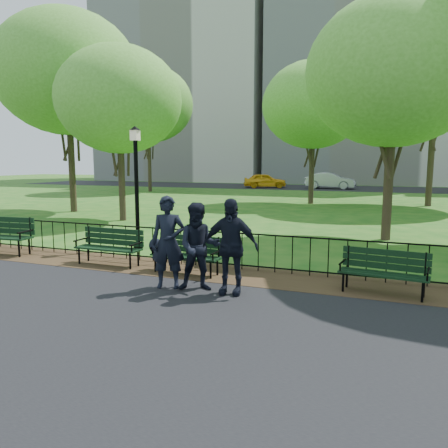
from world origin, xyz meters
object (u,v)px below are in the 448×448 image
at_px(tree_near_w, 119,100).
at_px(taxi, 265,181).
at_px(park_bench_left_a, 110,243).
at_px(tree_near_e, 394,72).
at_px(tree_far_w, 148,104).
at_px(sedan_silver, 330,181).
at_px(tree_mid_w, 67,73).
at_px(person_right, 230,246).
at_px(park_bench_left_b, 1,231).
at_px(tree_far_e, 438,56).
at_px(park_bench_main, 177,249).
at_px(park_bench_right_a, 384,267).
at_px(tree_far_c, 313,105).
at_px(person_mid, 199,247).
at_px(person_left, 168,242).
at_px(lamppost, 136,183).

height_order(tree_near_w, taxi, tree_near_w).
height_order(park_bench_left_a, tree_near_e, tree_near_e).
distance_m(tree_far_w, sedan_silver, 17.62).
distance_m(tree_mid_w, sedan_silver, 25.88).
bearing_deg(person_right, park_bench_left_b, 163.84).
bearing_deg(tree_far_e, taxi, 135.65).
xyz_separation_m(tree_mid_w, tree_far_e, (17.10, 9.50, 1.43)).
relative_size(park_bench_main, park_bench_right_a, 1.05).
distance_m(tree_far_c, tree_far_w, 15.76).
relative_size(person_mid, sedan_silver, 0.39).
bearing_deg(park_bench_main, tree_near_w, 135.63).
bearing_deg(person_right, park_bench_left_a, 155.06).
height_order(person_left, taxi, person_left).
distance_m(park_bench_main, person_right, 2.06).
distance_m(tree_near_w, tree_far_e, 17.50).
distance_m(tree_near_e, person_mid, 9.24).
bearing_deg(tree_far_e, park_bench_main, -109.42).
xyz_separation_m(park_bench_left_a, person_mid, (2.95, -1.21, 0.33)).
distance_m(tree_near_e, tree_mid_w, 15.33).
height_order(tree_far_c, tree_far_e, tree_far_e).
relative_size(taxi, sedan_silver, 0.89).
relative_size(tree_near_e, sedan_silver, 1.68).
xyz_separation_m(park_bench_main, park_bench_left_b, (-5.52, 0.13, 0.07)).
relative_size(park_bench_left_a, tree_near_e, 0.23).
bearing_deg(tree_far_c, sedan_silver, 92.84).
bearing_deg(tree_mid_w, person_mid, -41.46).
bearing_deg(sedan_silver, tree_far_e, -149.54).
bearing_deg(park_bench_main, taxi, 106.47).
bearing_deg(park_bench_right_a, person_mid, -155.50).
distance_m(tree_near_e, tree_far_e, 12.89).
distance_m(park_bench_left_b, sedan_silver, 32.52).
relative_size(park_bench_main, person_right, 0.96).
bearing_deg(person_left, park_bench_main, 91.30).
bearing_deg(tree_far_w, tree_mid_w, -74.51).
bearing_deg(person_mid, park_bench_left_a, 134.63).
height_order(tree_mid_w, tree_far_c, tree_mid_w).
bearing_deg(park_bench_right_a, taxi, 116.78).
bearing_deg(taxi, tree_near_w, 159.76).
bearing_deg(person_left, tree_far_e, 54.99).
bearing_deg(tree_near_e, lamppost, -148.88).
bearing_deg(taxi, person_left, 171.02).
distance_m(tree_mid_w, tree_far_w, 14.89).
xyz_separation_m(tree_near_w, tree_near_e, (10.76, -0.94, 0.21)).
bearing_deg(sedan_silver, tree_near_e, -166.37).
bearing_deg(tree_far_w, park_bench_left_b, -68.95).
relative_size(person_right, taxi, 0.46).
bearing_deg(person_right, tree_far_e, 69.61).
relative_size(tree_mid_w, sedan_silver, 2.16).
distance_m(lamppost, person_mid, 4.84).
distance_m(tree_far_e, taxi, 20.08).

